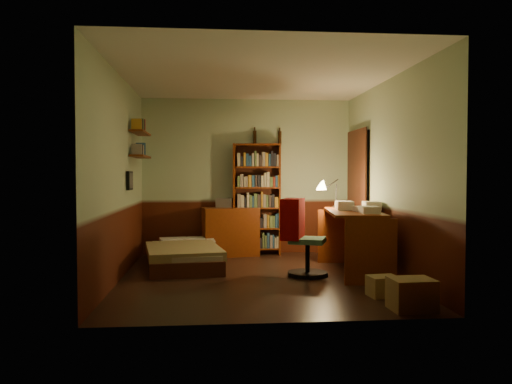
{
  "coord_description": "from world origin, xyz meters",
  "views": [
    {
      "loc": [
        -0.58,
        -6.4,
        1.33
      ],
      "look_at": [
        0.0,
        0.25,
        1.1
      ],
      "focal_mm": 35.0,
      "sensor_mm": 36.0,
      "label": 1
    }
  ],
  "objects": [
    {
      "name": "paper_stack",
      "position": [
        1.62,
        0.34,
        0.9
      ],
      "size": [
        0.24,
        0.31,
        0.12
      ],
      "primitive_type": "cube",
      "rotation": [
        0.0,
        0.0,
        -0.1
      ],
      "color": "silver",
      "rests_on": "desk"
    },
    {
      "name": "wall_shelf_lower",
      "position": [
        -1.64,
        1.1,
        1.6
      ],
      "size": [
        0.2,
        0.9,
        0.03
      ],
      "primitive_type": "cube",
      "color": "#60250B",
      "rests_on": "wall_left"
    },
    {
      "name": "desk",
      "position": [
        1.31,
        0.18,
        0.42
      ],
      "size": [
        0.86,
        1.65,
        0.85
      ],
      "primitive_type": "cube",
      "rotation": [
        0.0,
        0.0,
        -0.14
      ],
      "color": "#60250B",
      "rests_on": "ground"
    },
    {
      "name": "door_trim",
      "position": [
        1.69,
        1.3,
        1.0
      ],
      "size": [
        0.02,
        0.98,
        2.08
      ],
      "primitive_type": "cube",
      "color": "#38180D",
      "rests_on": "ground"
    },
    {
      "name": "dresser",
      "position": [
        -0.29,
        1.76,
        0.4
      ],
      "size": [
        0.95,
        0.59,
        0.79
      ],
      "primitive_type": "cube",
      "rotation": [
        0.0,
        0.0,
        0.17
      ],
      "color": "#60250B",
      "rests_on": "ground"
    },
    {
      "name": "ceiling",
      "position": [
        0.0,
        0.0,
        2.61
      ],
      "size": [
        3.5,
        4.0,
        0.02
      ],
      "primitive_type": "cube",
      "color": "silver",
      "rests_on": "wall_back"
    },
    {
      "name": "wall_shelf_upper",
      "position": [
        -1.64,
        1.1,
        1.95
      ],
      "size": [
        0.2,
        0.9,
        0.03
      ],
      "primitive_type": "cube",
      "color": "#60250B",
      "rests_on": "wall_left"
    },
    {
      "name": "wall_left",
      "position": [
        -1.76,
        0.0,
        1.3
      ],
      "size": [
        0.02,
        4.0,
        2.6
      ],
      "primitive_type": "cube",
      "color": "#A5BC94",
      "rests_on": "ground"
    },
    {
      "name": "wall_front",
      "position": [
        0.0,
        -2.01,
        1.3
      ],
      "size": [
        3.5,
        0.02,
        2.6
      ],
      "primitive_type": "cube",
      "color": "#A5BC94",
      "rests_on": "ground"
    },
    {
      "name": "desk_lamp",
      "position": [
        1.25,
        0.87,
        1.13
      ],
      "size": [
        0.19,
        0.19,
        0.57
      ],
      "primitive_type": "cone",
      "rotation": [
        0.0,
        0.0,
        0.11
      ],
      "color": "black",
      "rests_on": "desk"
    },
    {
      "name": "wall_back",
      "position": [
        0.0,
        2.01,
        1.3
      ],
      "size": [
        3.5,
        0.02,
        2.6
      ],
      "primitive_type": "cube",
      "color": "#A5BC94",
      "rests_on": "ground"
    },
    {
      "name": "framed_picture",
      "position": [
        -1.72,
        0.6,
        1.25
      ],
      "size": [
        0.04,
        0.32,
        0.26
      ],
      "primitive_type": "cube",
      "color": "black",
      "rests_on": "wall_left"
    },
    {
      "name": "bottle_left",
      "position": [
        0.13,
        1.96,
        1.96
      ],
      "size": [
        0.06,
        0.06,
        0.22
      ],
      "primitive_type": "cylinder",
      "rotation": [
        0.0,
        0.0,
        -0.07
      ],
      "color": "black",
      "rests_on": "bookshelf"
    },
    {
      "name": "cardboard_box_b",
      "position": [
        1.28,
        -1.13,
        0.11
      ],
      "size": [
        0.35,
        0.3,
        0.22
      ],
      "primitive_type": "cube",
      "rotation": [
        0.0,
        0.0,
        0.12
      ],
      "color": "#9B864E",
      "rests_on": "ground"
    },
    {
      "name": "doorway",
      "position": [
        1.72,
        1.3,
        1.0
      ],
      "size": [
        0.06,
        0.9,
        2.0
      ],
      "primitive_type": "cube",
      "color": "black",
      "rests_on": "ground"
    },
    {
      "name": "bed",
      "position": [
        -1.0,
        0.89,
        0.27
      ],
      "size": [
        1.15,
        1.88,
        0.53
      ],
      "primitive_type": "cube",
      "rotation": [
        0.0,
        0.0,
        0.11
      ],
      "color": "olive",
      "rests_on": "ground"
    },
    {
      "name": "cardboard_box_a",
      "position": [
        1.37,
        -1.69,
        0.16
      ],
      "size": [
        0.43,
        0.35,
        0.31
      ],
      "primitive_type": "cube",
      "rotation": [
        0.0,
        0.0,
        0.05
      ],
      "color": "#9B864E",
      "rests_on": "ground"
    },
    {
      "name": "bookshelf",
      "position": [
        0.16,
        1.85,
        0.92
      ],
      "size": [
        0.82,
        0.34,
        1.84
      ],
      "primitive_type": "cube",
      "rotation": [
        0.0,
        0.0,
        -0.13
      ],
      "color": "#60250B",
      "rests_on": "ground"
    },
    {
      "name": "office_chair",
      "position": [
        0.66,
        0.03,
        0.52
      ],
      "size": [
        0.64,
        0.61,
        1.03
      ],
      "primitive_type": "cube",
      "rotation": [
        0.0,
        0.0,
        -0.36
      ],
      "color": "#3B6648",
      "rests_on": "ground"
    },
    {
      "name": "wall_right",
      "position": [
        1.76,
        0.0,
        1.3
      ],
      "size": [
        0.02,
        4.0,
        2.6
      ],
      "primitive_type": "cube",
      "color": "#A5BC94",
      "rests_on": "ground"
    },
    {
      "name": "red_jacket",
      "position": [
        0.53,
        0.21,
        1.3
      ],
      "size": [
        0.31,
        0.48,
        0.54
      ],
      "primitive_type": "cube",
      "rotation": [
        0.0,
        0.0,
        -0.15
      ],
      "color": "#9A0300",
      "rests_on": "office_chair"
    },
    {
      "name": "bottle_right",
      "position": [
        0.55,
        1.96,
        1.95
      ],
      "size": [
        0.08,
        0.08,
        0.22
      ],
      "primitive_type": "cylinder",
      "rotation": [
        0.0,
        0.0,
        -0.4
      ],
      "color": "black",
      "rests_on": "bookshelf"
    },
    {
      "name": "floor",
      "position": [
        0.0,
        0.0,
        -0.01
      ],
      "size": [
        3.5,
        4.0,
        0.02
      ],
      "primitive_type": "cube",
      "color": "black",
      "rests_on": "ground"
    },
    {
      "name": "mini_stereo",
      "position": [
        -0.37,
        1.89,
        0.87
      ],
      "size": [
        0.33,
        0.28,
        0.15
      ],
      "primitive_type": "cube",
      "rotation": [
        0.0,
        0.0,
        -0.3
      ],
      "color": "#B2B2B7",
      "rests_on": "dresser"
    }
  ]
}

